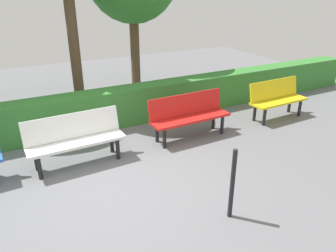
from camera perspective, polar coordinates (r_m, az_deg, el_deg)
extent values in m
plane|color=slate|center=(5.24, -10.48, -9.71)|extent=(17.65, 17.65, 0.00)
cube|color=yellow|center=(7.76, 18.86, 4.14)|extent=(1.42, 0.46, 0.05)
cube|color=yellow|center=(7.81, 18.07, 6.19)|extent=(1.41, 0.16, 0.42)
cylinder|color=black|center=(8.15, 22.08, 2.93)|extent=(0.07, 0.07, 0.39)
cylinder|color=black|center=(8.33, 20.52, 3.59)|extent=(0.07, 0.07, 0.39)
cylinder|color=black|center=(7.35, 16.54, 1.53)|extent=(0.07, 0.07, 0.39)
cylinder|color=black|center=(7.55, 14.95, 2.29)|extent=(0.07, 0.07, 0.39)
cube|color=red|center=(6.41, 4.02, 1.34)|extent=(1.65, 0.45, 0.05)
cube|color=red|center=(6.48, 3.18, 3.83)|extent=(1.65, 0.13, 0.42)
cylinder|color=black|center=(6.75, 9.47, 0.22)|extent=(0.07, 0.07, 0.39)
cylinder|color=black|center=(6.97, 7.97, 1.09)|extent=(0.07, 0.07, 0.39)
cylinder|color=black|center=(6.07, -0.62, -2.22)|extent=(0.07, 0.07, 0.39)
cylinder|color=black|center=(6.31, -1.92, -1.17)|extent=(0.07, 0.07, 0.39)
cube|color=white|center=(5.64, -15.69, -2.82)|extent=(1.62, 0.47, 0.05)
cube|color=white|center=(5.71, -16.44, 0.04)|extent=(1.61, 0.18, 0.42)
cylinder|color=black|center=(5.77, -8.79, -3.98)|extent=(0.07, 0.07, 0.39)
cylinder|color=black|center=(6.02, -9.84, -2.82)|extent=(0.07, 0.07, 0.39)
cylinder|color=black|center=(5.52, -21.60, -6.88)|extent=(0.07, 0.07, 0.39)
cylinder|color=black|center=(5.79, -22.10, -5.52)|extent=(0.07, 0.07, 0.39)
cube|color=#387F33|center=(7.11, -8.73, 3.32)|extent=(13.65, 0.50, 0.81)
cylinder|color=brown|center=(9.22, -5.80, 13.07)|extent=(0.25, 0.25, 2.33)
cylinder|color=brown|center=(7.95, -16.15, 13.45)|extent=(0.24, 0.24, 3.11)
cylinder|color=black|center=(4.29, 11.20, -10.01)|extent=(0.06, 0.06, 1.00)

